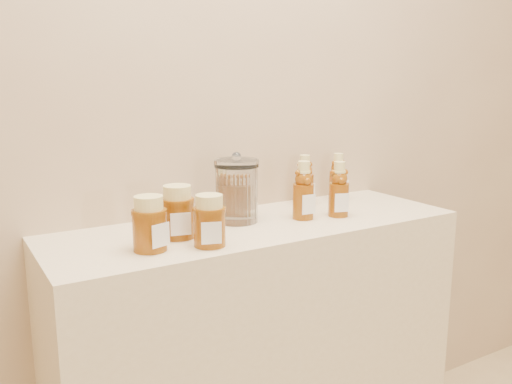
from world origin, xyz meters
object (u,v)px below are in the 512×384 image
bear_bottle_front_left (303,186)px  honey_jar_left (149,223)px  glass_canister (237,188)px  display_table (258,367)px  bear_bottle_back_left (243,186)px

bear_bottle_front_left → honey_jar_left: 0.50m
glass_canister → bear_bottle_front_left: bearing=-21.4°
display_table → bear_bottle_front_left: size_ratio=6.19×
bear_bottle_front_left → honey_jar_left: bear_bottle_front_left is taller
display_table → bear_bottle_front_left: 0.56m
bear_bottle_front_left → glass_canister: size_ratio=0.98×
display_table → bear_bottle_back_left: bearing=79.1°
honey_jar_left → glass_canister: bearing=5.0°
bear_bottle_back_left → glass_canister: glass_canister is taller
honey_jar_left → glass_canister: size_ratio=0.68×
display_table → bear_bottle_back_left: bear_bottle_back_left is taller
display_table → bear_bottle_front_left: bear_bottle_front_left is taller
glass_canister → display_table: bearing=-50.5°
display_table → honey_jar_left: honey_jar_left is taller
bear_bottle_back_left → honey_jar_left: 0.43m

